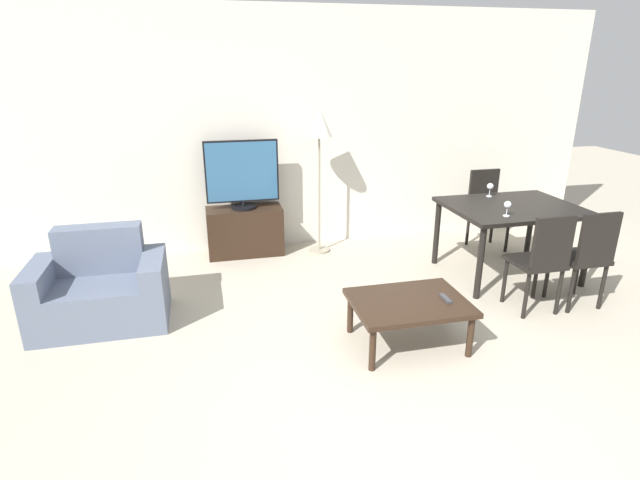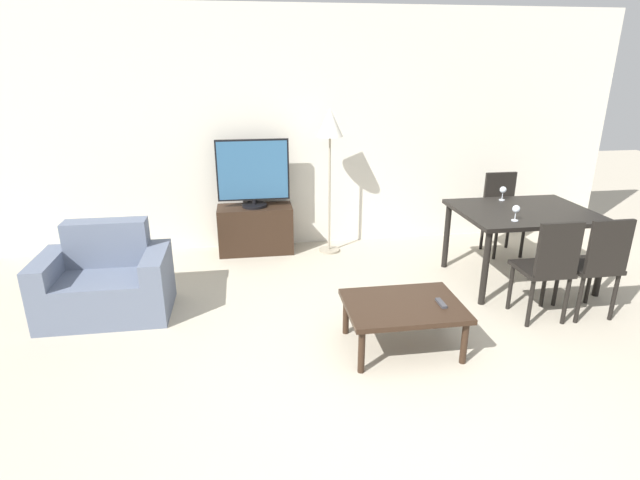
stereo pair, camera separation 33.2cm
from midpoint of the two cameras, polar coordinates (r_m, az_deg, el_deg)
name	(u,v)px [view 1 (the left image)]	position (r m, az deg, el deg)	size (l,w,h in m)	color
ground_plane	(420,434)	(3.24, 8.27, -21.16)	(18.00, 18.00, 0.00)	#B2A893
wall_back	(302,131)	(5.89, -3.75, 12.28)	(7.33, 0.06, 2.70)	silver
armchair	(101,290)	(4.69, -25.64, -5.26)	(1.07, 0.68, 0.79)	slate
tv_stand	(245,231)	(5.81, -10.19, 0.98)	(0.85, 0.38, 0.55)	black
tv	(242,175)	(5.63, -10.59, 7.34)	(0.81, 0.28, 0.76)	black
coffee_table	(409,305)	(3.91, 7.73, -7.47)	(0.88, 0.66, 0.38)	black
dining_table	(512,213)	(5.34, 19.42, 2.89)	(1.28, 1.02, 0.75)	black
dining_chair_near	(542,258)	(4.63, 22.16, -1.97)	(0.40, 0.40, 0.92)	black
dining_chair_far	(487,205)	(6.16, 17.05, 3.84)	(0.40, 0.40, 0.92)	black
dining_chair_near_right	(586,254)	(4.89, 26.45, -1.45)	(0.40, 0.40, 0.92)	black
floor_lamp	(319,132)	(5.54, -1.85, 12.28)	(0.29, 0.29, 1.64)	gray
remote_primary	(446,299)	(3.94, 11.84, -6.61)	(0.04, 0.15, 0.02)	#38383D
wine_glass_left	(508,206)	(4.89, 18.85, 3.71)	(0.07, 0.07, 0.15)	silver
wine_glass_center	(490,187)	(5.57, 17.27, 5.77)	(0.07, 0.07, 0.15)	silver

